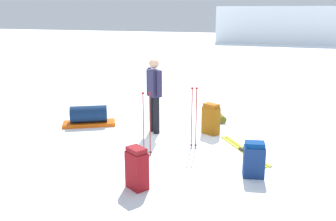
# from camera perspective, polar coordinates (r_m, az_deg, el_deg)

# --- Properties ---
(ground_plane) EXTENTS (80.00, 80.00, 0.00)m
(ground_plane) POSITION_cam_1_polar(r_m,az_deg,el_deg) (8.03, 0.00, -4.83)
(ground_plane) COLOR white
(distant_snow_ridge) EXTENTS (12.32, 5.37, 3.05)m
(distant_snow_ridge) POSITION_cam_1_polar(r_m,az_deg,el_deg) (34.76, 18.28, 12.33)
(distant_snow_ridge) COLOR white
(distant_snow_ridge) RESTS_ON ground_plane
(skier_standing) EXTENTS (0.43, 0.42, 1.70)m
(skier_standing) POSITION_cam_1_polar(r_m,az_deg,el_deg) (8.43, -2.11, 2.88)
(skier_standing) COLOR black
(skier_standing) RESTS_ON ground_plane
(ski_pair_near) EXTENTS (1.16, 1.54, 0.05)m
(ski_pair_near) POSITION_cam_1_polar(r_m,az_deg,el_deg) (7.70, 11.46, -5.94)
(ski_pair_near) COLOR #ADAC1B
(ski_pair_near) RESTS_ON ground_plane
(backpack_large_dark) EXTENTS (0.39, 0.31, 0.61)m
(backpack_large_dark) POSITION_cam_1_polar(r_m,az_deg,el_deg) (6.49, 12.96, -7.34)
(backpack_large_dark) COLOR navy
(backpack_large_dark) RESTS_ON ground_plane
(backpack_bright) EXTENTS (0.43, 0.37, 0.71)m
(backpack_bright) POSITION_cam_1_polar(r_m,az_deg,el_deg) (8.50, 6.55, -1.33)
(backpack_bright) COLOR #94530D
(backpack_bright) RESTS_ON ground_plane
(backpack_small_spare) EXTENTS (0.41, 0.38, 0.68)m
(backpack_small_spare) POSITION_cam_1_polar(r_m,az_deg,el_deg) (5.94, -4.77, -8.79)
(backpack_small_spare) COLOR maroon
(backpack_small_spare) RESTS_ON ground_plane
(ski_poles_planted_near) EXTENTS (0.19, 0.11, 1.26)m
(ski_poles_planted_near) POSITION_cam_1_polar(r_m,az_deg,el_deg) (7.11, -3.27, -1.55)
(ski_poles_planted_near) COLOR maroon
(ski_poles_planted_near) RESTS_ON ground_plane
(ski_poles_planted_far) EXTENTS (0.15, 0.10, 1.27)m
(ski_poles_planted_far) POSITION_cam_1_polar(r_m,az_deg,el_deg) (7.50, 3.98, -0.63)
(ski_poles_planted_far) COLOR maroon
(ski_poles_planted_far) RESTS_ON ground_plane
(gear_sled) EXTENTS (1.32, 0.97, 0.49)m
(gear_sled) POSITION_cam_1_polar(r_m,az_deg,el_deg) (9.31, -11.96, -0.90)
(gear_sled) COLOR #DF540B
(gear_sled) RESTS_ON ground_plane
(sleeping_mat_rolled) EXTENTS (0.41, 0.57, 0.18)m
(sleeping_mat_rolled) POSITION_cam_1_polar(r_m,az_deg,el_deg) (9.63, 7.91, -1.01)
(sleeping_mat_rolled) COLOR brown
(sleeping_mat_rolled) RESTS_ON ground_plane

